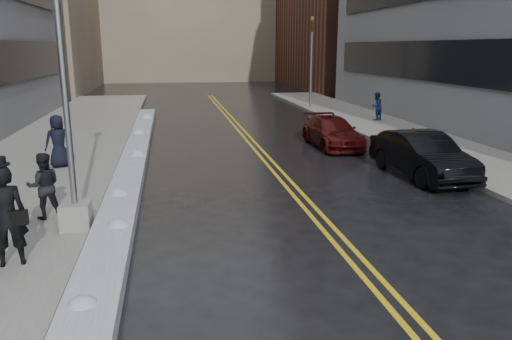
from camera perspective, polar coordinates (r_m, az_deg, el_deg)
name	(u,v)px	position (r m, az deg, el deg)	size (l,w,h in m)	color
ground	(230,259)	(10.29, -2.93, -10.16)	(160.00, 160.00, 0.00)	black
sidewalk_west	(46,160)	(20.31, -22.89, 1.10)	(5.50, 50.00, 0.15)	gray
sidewalk_east	(434,146)	(22.67, 19.65, 2.63)	(4.00, 50.00, 0.15)	gray
lane_line_left	(258,154)	(20.08, 0.23, 1.87)	(0.12, 50.00, 0.01)	gold
lane_line_right	(265,154)	(20.14, 1.07, 1.90)	(0.12, 50.00, 0.01)	gold
snow_ridge	(132,166)	(17.85, -13.96, 0.46)	(0.90, 30.00, 0.34)	silver
lamppost	(68,125)	(11.66, -20.72, 4.82)	(0.65, 0.65, 7.62)	gray
fire_hydrant	(413,136)	(22.12, 17.49, 3.78)	(0.26, 0.26, 0.73)	maroon
traffic_signal	(311,59)	(34.70, 6.33, 12.52)	(0.16, 0.20, 6.00)	gray
pedestrian_fedora	(6,216)	(10.44, -26.63, -4.73)	(0.71, 0.47, 1.95)	black
pedestrian_b	(44,186)	(12.98, -23.07, -1.68)	(0.78, 0.61, 1.61)	black
pedestrian_c	(58,141)	(18.38, -21.67, 3.08)	(0.88, 0.58, 1.81)	black
pedestrian_east	(376,106)	(29.16, 13.59, 7.10)	(0.76, 0.59, 1.57)	navy
car_black	(422,155)	(17.19, 18.42, 1.61)	(1.58, 4.52, 1.49)	black
car_maroon	(332,132)	(21.71, 8.72, 4.30)	(1.77, 4.34, 1.26)	#3B0909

